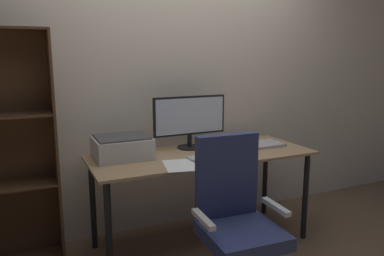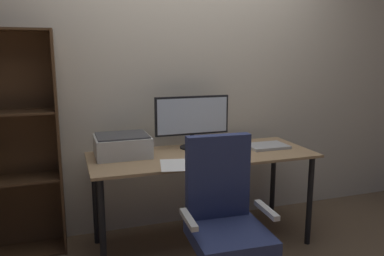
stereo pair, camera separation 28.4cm
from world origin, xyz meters
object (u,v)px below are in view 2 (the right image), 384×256
Objects in this scene: coffee_mug at (214,147)px; laptop at (267,146)px; bookshelf at (8,148)px; monitor at (192,118)px; keyboard at (206,157)px; mouse at (233,154)px; office_chair at (225,230)px; printer at (122,145)px; desk at (202,164)px.

coffee_mug reaches higher than laptop.
bookshelf is at bearing 171.18° from laptop.
coffee_mug is 0.06× the size of bookshelf.
monitor is 0.37× the size of bookshelf.
laptop is at bearing 14.43° from keyboard.
coffee_mug is (0.12, -0.19, -0.20)m from monitor.
mouse is 1.65m from bookshelf.
office_chair is at bearing -133.00° from laptop.
printer is 0.24× the size of bookshelf.
printer reaches higher than coffee_mug.
laptop is at bearing 1.60° from coffee_mug.
desk is at bearing 131.06° from mouse.
coffee_mug is (-0.09, 0.15, 0.03)m from mouse.
mouse is 0.71m from office_chair.
monitor is 0.65m from laptop.
monitor is at bearing 121.86° from coffee_mug.
printer reaches higher than laptop.
printer is 0.82m from bookshelf.
keyboard is at bearing -19.14° from bookshelf.
bookshelf reaches higher than mouse.
laptop is (0.47, 0.01, -0.04)m from coffee_mug.
printer is 1.03m from office_chair.
laptop is at bearing -5.80° from printer.
coffee_mug reaches higher than keyboard.
coffee_mug is 0.81m from office_chair.
laptop is 1.16m from printer.
mouse is (0.22, -0.00, 0.01)m from keyboard.
coffee_mug is 0.32× the size of laptop.
bookshelf is (-1.37, 0.14, -0.17)m from monitor.
keyboard is 0.19m from coffee_mug.
desk is 16.49× the size of coffee_mug.
printer reaches higher than desk.
printer is at bearing 147.74° from mouse.
office_chair is 0.61× the size of bookshelf.
bookshelf reaches higher than office_chair.
keyboard is at bearing -131.24° from coffee_mug.
keyboard is (-0.01, -0.33, -0.24)m from monitor.
monitor is 0.46m from mouse.
laptop is (0.57, 0.02, 0.09)m from desk.
coffee_mug is at bearing -10.74° from printer.
monitor reaches higher than laptop.
office_chair is at bearing -131.22° from mouse.
laptop is at bearing -16.69° from monitor.
office_chair is at bearing -99.51° from keyboard.
bookshelf is at bearing 166.07° from printer.
desk is 0.16m from coffee_mug.
office_chair is (-0.31, -0.57, -0.30)m from mouse.
monitor is 1.90× the size of laptop.
bookshelf reaches higher than keyboard.
bookshelf is (-0.80, 0.20, -0.00)m from printer.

